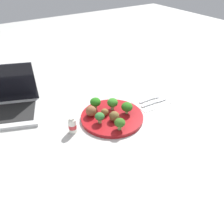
# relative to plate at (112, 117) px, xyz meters

# --- Properties ---
(ground_plane) EXTENTS (4.00, 4.00, 0.00)m
(ground_plane) POSITION_rel_plate_xyz_m (0.00, 0.00, -0.01)
(ground_plane) COLOR #B2B2AD
(plate) EXTENTS (0.28, 0.28, 0.02)m
(plate) POSITION_rel_plate_xyz_m (0.00, 0.00, 0.00)
(plate) COLOR maroon
(plate) RESTS_ON ground_plane
(broccoli_floret_back_left) EXTENTS (0.05, 0.05, 0.06)m
(broccoli_floret_back_left) POSITION_rel_plate_xyz_m (0.03, 0.04, 0.04)
(broccoli_floret_back_left) COLOR #A5C082
(broccoli_floret_back_left) RESTS_ON plate
(broccoli_floret_mid_left) EXTENTS (0.04, 0.04, 0.05)m
(broccoli_floret_mid_left) POSITION_rel_plate_xyz_m (-0.07, -0.01, 0.04)
(broccoli_floret_mid_left) COLOR #ABC66F
(broccoli_floret_mid_left) RESTS_ON plate
(broccoli_floret_front_left) EXTENTS (0.05, 0.05, 0.05)m
(broccoli_floret_front_left) POSITION_rel_plate_xyz_m (0.07, -0.02, 0.04)
(broccoli_floret_front_left) COLOR #95CE72
(broccoli_floret_front_left) RESTS_ON plate
(broccoli_floret_mid_right) EXTENTS (0.05, 0.05, 0.06)m
(broccoli_floret_mid_right) POSITION_rel_plate_xyz_m (-0.03, 0.09, 0.04)
(broccoli_floret_mid_right) COLOR #96BB75
(broccoli_floret_mid_right) RESTS_ON plate
(broccoli_floret_far_rim) EXTENTS (0.05, 0.05, 0.05)m
(broccoli_floret_far_rim) POSITION_rel_plate_xyz_m (-0.03, -0.10, 0.04)
(broccoli_floret_far_rim) COLOR #9ACD68
(broccoli_floret_far_rim) RESTS_ON plate
(meatball_mid_right) EXTENTS (0.04, 0.04, 0.04)m
(meatball_mid_right) POSITION_rel_plate_xyz_m (-0.01, -0.03, 0.03)
(meatball_mid_right) COLOR brown
(meatball_mid_right) RESTS_ON plate
(meatball_front_right) EXTENTS (0.05, 0.05, 0.05)m
(meatball_front_right) POSITION_rel_plate_xyz_m (-0.08, 0.05, 0.03)
(meatball_front_right) COLOR brown
(meatball_front_right) RESTS_ON plate
(meatball_back_right) EXTENTS (0.03, 0.03, 0.03)m
(meatball_back_right) POSITION_rel_plate_xyz_m (-0.03, 0.02, 0.02)
(meatball_back_right) COLOR brown
(meatball_back_right) RESTS_ON plate
(napkin) EXTENTS (0.17, 0.12, 0.01)m
(napkin) POSITION_rel_plate_xyz_m (0.24, 0.01, -0.01)
(napkin) COLOR white
(napkin) RESTS_ON ground_plane
(fork) EXTENTS (0.12, 0.02, 0.01)m
(fork) POSITION_rel_plate_xyz_m (0.25, 0.03, -0.00)
(fork) COLOR silver
(fork) RESTS_ON napkin
(knife) EXTENTS (0.15, 0.02, 0.01)m
(knife) POSITION_rel_plate_xyz_m (0.25, -0.01, -0.00)
(knife) COLOR silver
(knife) RESTS_ON napkin
(yogurt_bottle) EXTENTS (0.03, 0.03, 0.07)m
(yogurt_bottle) POSITION_rel_plate_xyz_m (-0.19, 0.01, 0.03)
(yogurt_bottle) COLOR white
(yogurt_bottle) RESTS_ON ground_plane
(laptop) EXTENTS (0.38, 0.32, 0.21)m
(laptop) POSITION_rel_plate_xyz_m (-0.40, 0.31, 0.03)
(laptop) COLOR silver
(laptop) RESTS_ON ground_plane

